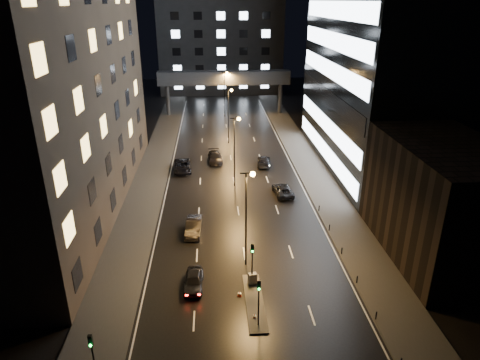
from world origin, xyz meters
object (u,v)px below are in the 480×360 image
(car_away_d, at_px, (215,157))
(car_toward_a, at_px, (283,190))
(utility_cabinet, at_px, (252,279))
(car_away_a, at_px, (194,281))
(car_toward_b, at_px, (264,161))
(car_away_b, at_px, (194,227))
(car_away_c, at_px, (183,166))

(car_away_d, xyz_separation_m, car_toward_a, (9.11, -13.73, -0.08))
(car_away_d, bearing_deg, utility_cabinet, -89.61)
(car_away_a, relative_size, car_toward_b, 0.83)
(car_toward_a, height_order, car_toward_b, car_toward_b)
(car_away_a, relative_size, car_away_b, 0.86)
(car_toward_a, bearing_deg, car_away_c, -40.43)
(car_away_a, distance_m, car_toward_a, 22.99)
(car_away_d, distance_m, car_toward_a, 16.48)
(car_away_c, height_order, car_away_d, car_away_c)
(car_away_b, distance_m, car_toward_b, 23.70)
(car_away_d, height_order, car_toward_a, car_away_d)
(car_away_b, distance_m, car_toward_a, 15.33)
(car_away_b, relative_size, car_toward_a, 0.99)
(car_away_b, distance_m, utility_cabinet, 11.77)
(car_away_a, xyz_separation_m, utility_cabinet, (5.49, -0.05, -0.01))
(car_toward_a, distance_m, utility_cabinet, 20.82)
(car_toward_b, xyz_separation_m, utility_cabinet, (-4.83, -31.41, -0.02))
(car_away_b, xyz_separation_m, car_away_d, (2.78, 23.41, -0.04))
(car_away_c, bearing_deg, car_away_a, -88.25)
(car_away_a, relative_size, car_away_d, 0.80)
(car_away_d, xyz_separation_m, car_toward_b, (7.86, -2.23, -0.03))
(car_toward_a, bearing_deg, car_away_b, 33.42)
(car_toward_b, bearing_deg, car_toward_a, 103.24)
(car_away_a, distance_m, car_toward_b, 33.03)
(car_away_a, bearing_deg, car_toward_a, 61.67)
(car_away_a, distance_m, utility_cabinet, 5.50)
(car_toward_a, relative_size, car_toward_b, 0.98)
(car_toward_a, height_order, utility_cabinet, car_toward_a)
(car_toward_b, bearing_deg, car_away_d, -8.78)
(car_away_a, distance_m, car_away_b, 10.20)
(car_toward_b, relative_size, utility_cabinet, 4.51)
(car_away_a, height_order, car_away_d, car_away_d)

